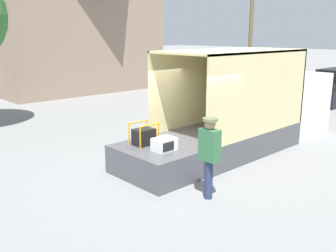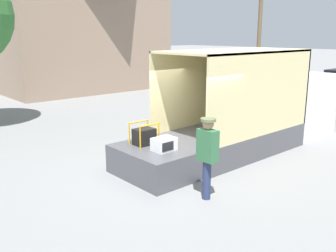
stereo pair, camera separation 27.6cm
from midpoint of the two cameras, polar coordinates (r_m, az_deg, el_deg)
ground_plane at (r=9.97m, az=2.00°, el=-6.51°), size 160.00×160.00×0.00m
box_truck at (r=12.73m, az=15.43°, el=1.82°), size 6.82×2.17×3.03m
tailgate_deck at (r=9.38m, az=-1.35°, el=-5.49°), size 1.50×2.06×0.73m
microwave at (r=9.03m, az=0.26°, el=-2.79°), size 0.54×0.42×0.32m
portable_generator at (r=9.53m, az=-2.73°, el=-1.55°), size 0.63×0.49×0.57m
worker_person at (r=7.92m, az=7.03°, el=-3.65°), size 0.32×0.44×1.78m
house_backdrop at (r=25.65m, az=-13.93°, el=16.00°), size 10.39×8.09×9.03m
utility_pole at (r=27.67m, az=14.07°, el=14.32°), size 1.80×0.28×7.46m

